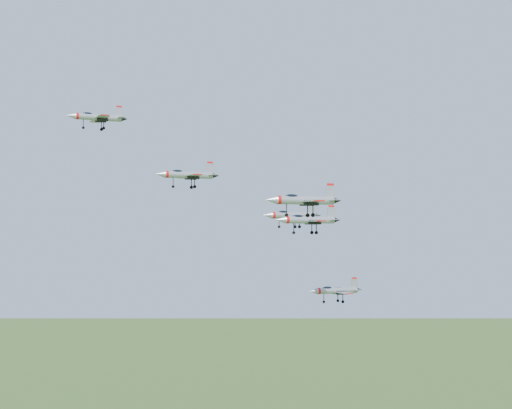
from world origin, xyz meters
name	(u,v)px	position (x,y,z in m)	size (l,w,h in m)	color
jet_lead	(97,117)	(-16.58, 15.54, 144.96)	(11.19, 9.26, 2.99)	#969CA2
jet_left_high	(187,175)	(-7.30, -4.77, 133.41)	(10.71, 8.92, 2.86)	#969CA2
jet_right_high	(303,200)	(4.38, -21.54, 128.91)	(12.10, 10.17, 3.25)	#969CA2
jet_left_low	(292,215)	(19.91, 7.54, 127.33)	(12.28, 10.25, 3.28)	#969CA2
jet_right_low	(308,220)	(14.43, -6.99, 126.22)	(12.03, 10.12, 3.23)	#969CA2
jet_trail	(335,290)	(26.44, 2.21, 112.82)	(11.40, 9.50, 3.05)	#969CA2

